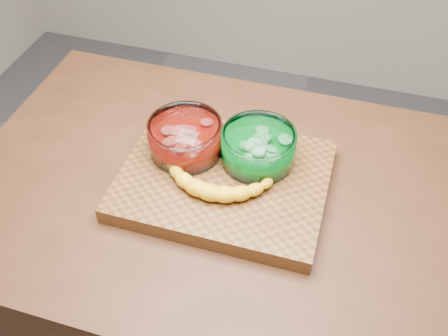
# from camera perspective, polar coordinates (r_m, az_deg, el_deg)

# --- Properties ---
(counter) EXTENTS (1.20, 0.80, 0.90)m
(counter) POSITION_cam_1_polar(r_m,az_deg,el_deg) (1.49, 0.00, -13.75)
(counter) COLOR #482715
(counter) RESTS_ON ground
(cutting_board) EXTENTS (0.45, 0.35, 0.04)m
(cutting_board) POSITION_cam_1_polar(r_m,az_deg,el_deg) (1.11, 0.00, -1.43)
(cutting_board) COLOR brown
(cutting_board) RESTS_ON counter
(bowl_red) EXTENTS (0.17, 0.17, 0.08)m
(bowl_red) POSITION_cam_1_polar(r_m,az_deg,el_deg) (1.13, -4.42, 3.44)
(bowl_red) COLOR white
(bowl_red) RESTS_ON cutting_board
(bowl_green) EXTENTS (0.16, 0.16, 0.08)m
(bowl_green) POSITION_cam_1_polar(r_m,az_deg,el_deg) (1.10, 3.93, 2.36)
(bowl_green) COLOR white
(bowl_green) RESTS_ON cutting_board
(banana) EXTENTS (0.28, 0.12, 0.04)m
(banana) POSITION_cam_1_polar(r_m,az_deg,el_deg) (1.05, -1.13, -1.62)
(banana) COLOR yellow
(banana) RESTS_ON cutting_board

